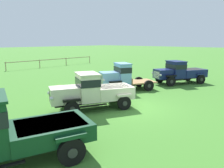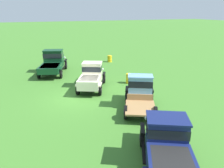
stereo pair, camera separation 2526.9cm
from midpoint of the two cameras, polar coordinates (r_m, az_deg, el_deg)
name	(u,v)px [view 2 (the right image)]	position (r m, az deg, el deg)	size (l,w,h in m)	color
ground_plane	(79,98)	(7.83, 36.02, -25.77)	(240.00, 240.00, 0.00)	#3D7528
vintage_truck_foreground_near	(53,62)	(11.96, 2.76, -0.40)	(5.94, 3.62, 2.33)	black
vintage_truck_second_in_line	(92,75)	(9.20, 33.28, -10.40)	(4.98, 3.50, 2.12)	black
vintage_truck_midrow_center	(140,90)	(9.81, 64.35, -16.51)	(4.74, 3.52, 2.18)	black
vintage_truck_far_side	(167,145)	(10.21, 101.53, -28.14)	(5.15, 3.75, 2.10)	black
oil_drum_beside_row	(129,78)	(12.20, 42.54, -8.81)	(0.58, 0.58, 0.87)	gold
oil_drum_near_fence	(110,59)	(18.04, 20.55, 2.59)	(0.57, 0.57, 0.82)	gold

